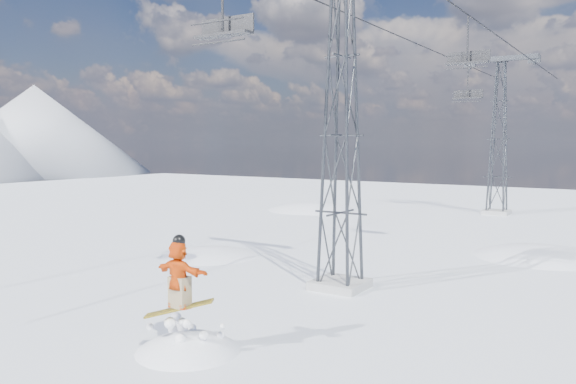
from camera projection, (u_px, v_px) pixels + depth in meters
name	position (u px, v px, depth m)	size (l,w,h in m)	color
ground	(163.00, 354.00, 13.95)	(120.00, 120.00, 0.00)	white
snow_terrain	(357.00, 380.00, 35.18)	(39.00, 37.00, 22.00)	white
lift_tower_near	(341.00, 136.00, 19.76)	(5.20, 1.80, 11.43)	#999999
lift_tower_far	(499.00, 140.00, 40.75)	(5.20, 1.80, 11.43)	#999999
haul_cables	(444.00, 34.00, 28.94)	(4.46, 51.00, 0.06)	black
lift_chair_near	(224.00, 28.00, 17.50)	(2.06, 0.59, 2.55)	black
lift_chair_mid	(468.00, 59.00, 24.91)	(1.89, 0.54, 2.35)	black
lift_chair_far	(468.00, 95.00, 41.27)	(2.13, 0.61, 2.64)	black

